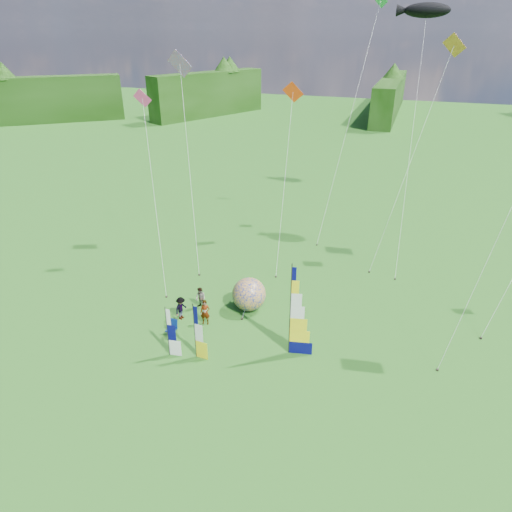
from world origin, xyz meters
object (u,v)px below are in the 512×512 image
(feather_banner_main, at_px, (290,312))
(side_banner_far, at_px, (168,332))
(spectator_a, at_px, (205,312))
(bol_inflatable, at_px, (249,294))
(side_banner_left, at_px, (195,332))
(spectator_d, at_px, (243,291))
(spectator_c, at_px, (181,308))
(kite_whale, at_px, (413,128))
(spectator_b, at_px, (201,298))
(camp_chair, at_px, (171,329))

(feather_banner_main, relative_size, side_banner_far, 1.80)
(spectator_a, bearing_deg, bol_inflatable, 39.98)
(feather_banner_main, relative_size, side_banner_left, 1.64)
(feather_banner_main, bearing_deg, spectator_d, 125.18)
(side_banner_left, xyz_separation_m, spectator_d, (0.46, 6.26, -0.90))
(spectator_a, xyz_separation_m, spectator_c, (-1.68, 0.00, -0.06))
(kite_whale, bearing_deg, spectator_b, -131.73)
(feather_banner_main, bearing_deg, side_banner_far, -170.28)
(side_banner_left, bearing_deg, camp_chair, 155.64)
(bol_inflatable, height_order, spectator_b, bol_inflatable)
(side_banner_left, bearing_deg, spectator_a, 110.22)
(spectator_a, relative_size, spectator_c, 1.08)
(spectator_d, bearing_deg, kite_whale, -109.83)
(side_banner_far, distance_m, spectator_d, 6.93)
(bol_inflatable, height_order, kite_whale, kite_whale)
(feather_banner_main, relative_size, spectator_c, 3.58)
(spectator_c, distance_m, kite_whale, 21.83)
(side_banner_left, distance_m, camp_chair, 2.81)
(side_banner_left, xyz_separation_m, camp_chair, (-2.24, 1.25, -1.16))
(camp_chair, height_order, kite_whale, kite_whale)
(kite_whale, bearing_deg, feather_banner_main, -108.72)
(side_banner_left, xyz_separation_m, kite_whale, (9.66, 18.79, 8.13))
(side_banner_far, distance_m, spectator_c, 3.67)
(spectator_c, bearing_deg, side_banner_left, -130.49)
(feather_banner_main, relative_size, spectator_a, 3.31)
(side_banner_left, bearing_deg, spectator_d, 90.72)
(spectator_d, bearing_deg, side_banner_far, 89.83)
(spectator_c, bearing_deg, spectator_d, -32.94)
(side_banner_left, xyz_separation_m, spectator_a, (-0.85, 3.10, -0.85))
(side_banner_left, relative_size, kite_whale, 0.17)
(spectator_b, relative_size, spectator_c, 0.99)
(spectator_c, bearing_deg, feather_banner_main, -87.85)
(bol_inflatable, bearing_deg, side_banner_far, -114.22)
(side_banner_far, distance_m, spectator_b, 5.00)
(spectator_a, relative_size, spectator_b, 1.10)
(feather_banner_main, height_order, spectator_a, feather_banner_main)
(side_banner_far, bearing_deg, spectator_d, 66.73)
(bol_inflatable, xyz_separation_m, spectator_b, (-3.02, -0.99, -0.34))
(spectator_a, distance_m, spectator_c, 1.68)
(spectator_b, height_order, kite_whale, kite_whale)
(side_banner_left, bearing_deg, spectator_c, 134.06)
(side_banner_far, height_order, camp_chair, side_banner_far)
(bol_inflatable, distance_m, kite_whale, 17.97)
(spectator_b, bearing_deg, feather_banner_main, 3.48)
(feather_banner_main, distance_m, kite_whale, 18.81)
(side_banner_far, height_order, bol_inflatable, side_banner_far)
(side_banner_left, relative_size, spectator_c, 2.18)
(feather_banner_main, xyz_separation_m, spectator_c, (-7.36, 1.06, -2.00))
(side_banner_far, distance_m, bol_inflatable, 6.51)
(camp_chair, bearing_deg, bol_inflatable, 51.30)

